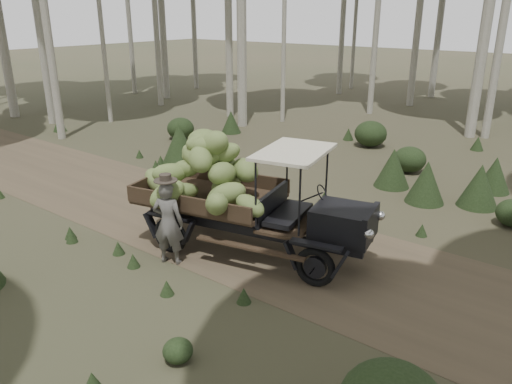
# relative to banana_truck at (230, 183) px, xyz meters

# --- Properties ---
(ground) EXTENTS (120.00, 120.00, 0.00)m
(ground) POSITION_rel_banana_truck_xyz_m (-1.21, 0.67, -1.50)
(ground) COLOR #473D2B
(ground) RESTS_ON ground
(dirt_track) EXTENTS (70.00, 4.00, 0.01)m
(dirt_track) POSITION_rel_banana_truck_xyz_m (-1.21, 0.67, -1.49)
(dirt_track) COLOR brown
(dirt_track) RESTS_ON ground
(banana_truck) EXTENTS (5.50, 3.13, 2.71)m
(banana_truck) POSITION_rel_banana_truck_xyz_m (0.00, 0.00, 0.00)
(banana_truck) COLOR black
(banana_truck) RESTS_ON ground
(farmer) EXTENTS (0.76, 0.65, 1.93)m
(farmer) POSITION_rel_banana_truck_xyz_m (-0.54, -1.30, -0.58)
(farmer) COLOR #55524D
(farmer) RESTS_ON ground
(undergrowth) EXTENTS (22.88, 23.30, 1.38)m
(undergrowth) POSITION_rel_banana_truck_xyz_m (-0.05, 0.83, -0.97)
(undergrowth) COLOR #233319
(undergrowth) RESTS_ON ground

